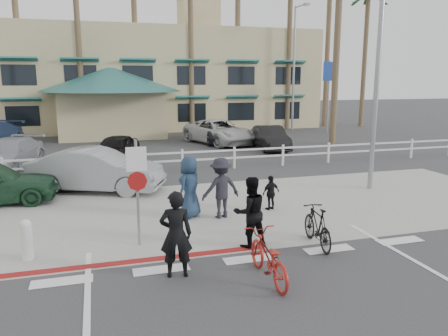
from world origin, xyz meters
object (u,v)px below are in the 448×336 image
object	(u,v)px
sign_post	(137,188)
bike_black	(317,226)
bike_red	(268,257)
car_white_sedan	(96,170)

from	to	relation	value
sign_post	bike_black	bearing A→B (deg)	-17.41
sign_post	bike_red	bearing A→B (deg)	-49.36
sign_post	bike_black	distance (m)	4.44
bike_black	car_white_sedan	xyz separation A→B (m)	(-5.08, 7.07, 0.28)
bike_red	car_white_sedan	distance (m)	9.05
sign_post	bike_red	world-z (taller)	sign_post
sign_post	car_white_sedan	size ratio (longest dim) A/B	0.61
car_white_sedan	bike_red	bearing A→B (deg)	-136.09
sign_post	bike_red	xyz separation A→B (m)	(2.29, -2.67, -0.96)
bike_red	car_white_sedan	bearing A→B (deg)	-69.45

